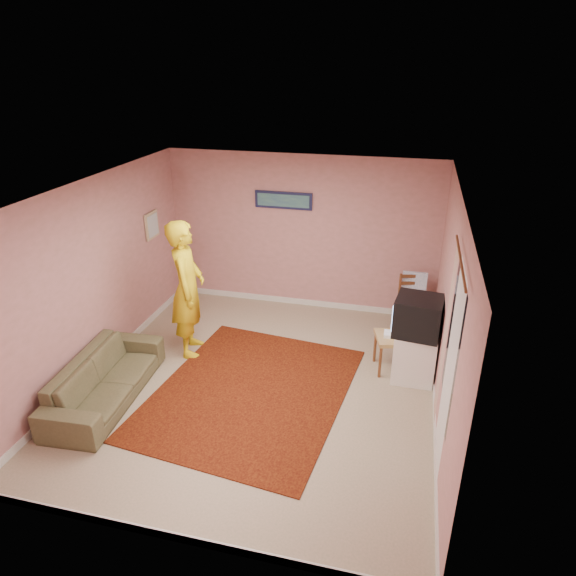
% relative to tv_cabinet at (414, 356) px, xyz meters
% --- Properties ---
extents(ground, '(5.00, 5.00, 0.00)m').
position_rel_tv_cabinet_xyz_m(ground, '(-1.95, -0.64, -0.35)').
color(ground, tan).
rests_on(ground, ground).
extents(wall_back, '(4.50, 0.02, 2.60)m').
position_rel_tv_cabinet_xyz_m(wall_back, '(-1.95, 1.86, 0.95)').
color(wall_back, tan).
rests_on(wall_back, ground).
extents(wall_front, '(4.50, 0.02, 2.60)m').
position_rel_tv_cabinet_xyz_m(wall_front, '(-1.95, -3.14, 0.95)').
color(wall_front, tan).
rests_on(wall_front, ground).
extents(wall_left, '(0.02, 5.00, 2.60)m').
position_rel_tv_cabinet_xyz_m(wall_left, '(-4.20, -0.64, 0.95)').
color(wall_left, tan).
rests_on(wall_left, ground).
extents(wall_right, '(0.02, 5.00, 2.60)m').
position_rel_tv_cabinet_xyz_m(wall_right, '(0.30, -0.64, 0.95)').
color(wall_right, tan).
rests_on(wall_right, ground).
extents(ceiling, '(4.50, 5.00, 0.02)m').
position_rel_tv_cabinet_xyz_m(ceiling, '(-1.95, -0.64, 2.25)').
color(ceiling, silver).
rests_on(ceiling, wall_back).
extents(baseboard_back, '(4.50, 0.02, 0.10)m').
position_rel_tv_cabinet_xyz_m(baseboard_back, '(-1.95, 1.85, -0.30)').
color(baseboard_back, silver).
rests_on(baseboard_back, ground).
extents(baseboard_front, '(4.50, 0.02, 0.10)m').
position_rel_tv_cabinet_xyz_m(baseboard_front, '(-1.95, -3.13, -0.30)').
color(baseboard_front, silver).
rests_on(baseboard_front, ground).
extents(baseboard_left, '(0.02, 5.00, 0.10)m').
position_rel_tv_cabinet_xyz_m(baseboard_left, '(-4.19, -0.64, -0.30)').
color(baseboard_left, silver).
rests_on(baseboard_left, ground).
extents(baseboard_right, '(0.02, 5.00, 0.10)m').
position_rel_tv_cabinet_xyz_m(baseboard_right, '(0.29, -0.64, -0.30)').
color(baseboard_right, silver).
rests_on(baseboard_right, ground).
extents(window, '(0.01, 1.10, 1.50)m').
position_rel_tv_cabinet_xyz_m(window, '(0.29, -1.54, 1.10)').
color(window, black).
rests_on(window, wall_right).
extents(curtain_sheer, '(0.01, 0.75, 2.10)m').
position_rel_tv_cabinet_xyz_m(curtain_sheer, '(0.28, -1.69, 0.90)').
color(curtain_sheer, white).
rests_on(curtain_sheer, wall_right).
extents(curtain_floral, '(0.01, 0.35, 2.10)m').
position_rel_tv_cabinet_xyz_m(curtain_floral, '(0.26, -0.99, 0.90)').
color(curtain_floral, beige).
rests_on(curtain_floral, wall_right).
extents(curtain_rod, '(0.02, 1.40, 0.02)m').
position_rel_tv_cabinet_xyz_m(curtain_rod, '(0.25, -1.54, 1.97)').
color(curtain_rod, brown).
rests_on(curtain_rod, wall_right).
extents(picture_back, '(0.95, 0.04, 0.28)m').
position_rel_tv_cabinet_xyz_m(picture_back, '(-2.25, 1.82, 1.50)').
color(picture_back, '#15183B').
rests_on(picture_back, wall_back).
extents(picture_left, '(0.04, 0.38, 0.42)m').
position_rel_tv_cabinet_xyz_m(picture_left, '(-4.17, 0.96, 1.20)').
color(picture_left, tan).
rests_on(picture_left, wall_left).
extents(area_rug, '(2.65, 3.17, 0.02)m').
position_rel_tv_cabinet_xyz_m(area_rug, '(-2.01, -0.83, -0.34)').
color(area_rug, black).
rests_on(area_rug, ground).
extents(tv_cabinet, '(0.54, 0.49, 0.69)m').
position_rel_tv_cabinet_xyz_m(tv_cabinet, '(0.00, 0.00, 0.00)').
color(tv_cabinet, white).
rests_on(tv_cabinet, ground).
extents(crt_tv, '(0.65, 0.59, 0.50)m').
position_rel_tv_cabinet_xyz_m(crt_tv, '(-0.01, 0.00, 0.60)').
color(crt_tv, black).
rests_on(crt_tv, tv_cabinet).
extents(chair_a, '(0.50, 0.49, 0.50)m').
position_rel_tv_cabinet_xyz_m(chair_a, '(-0.06, 1.31, 0.21)').
color(chair_a, '#AB7A53').
rests_on(chair_a, ground).
extents(dvd_player, '(0.44, 0.35, 0.07)m').
position_rel_tv_cabinet_xyz_m(dvd_player, '(-0.06, 1.31, 0.16)').
color(dvd_player, '#BCBCC1').
rests_on(dvd_player, chair_a).
extents(blue_throw, '(0.38, 0.05, 0.40)m').
position_rel_tv_cabinet_xyz_m(blue_throw, '(-0.06, 1.50, 0.39)').
color(blue_throw, '#7D9ECC').
rests_on(blue_throw, chair_a).
extents(chair_b, '(0.54, 0.56, 0.56)m').
position_rel_tv_cabinet_xyz_m(chair_b, '(-0.30, 0.16, 0.28)').
color(chair_b, '#AB7A53').
rests_on(chair_b, ground).
extents(game_console, '(0.25, 0.18, 0.05)m').
position_rel_tv_cabinet_xyz_m(game_console, '(-0.30, 0.16, 0.20)').
color(game_console, white).
rests_on(game_console, chair_b).
extents(sofa, '(0.89, 2.00, 0.57)m').
position_rel_tv_cabinet_xyz_m(sofa, '(-3.75, -1.38, -0.06)').
color(sofa, brown).
rests_on(sofa, ground).
extents(person, '(0.66, 0.83, 2.00)m').
position_rel_tv_cabinet_xyz_m(person, '(-3.17, -0.04, 0.65)').
color(person, yellow).
rests_on(person, ground).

